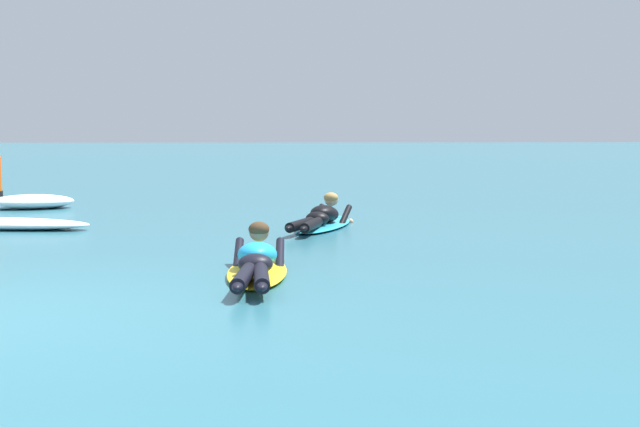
% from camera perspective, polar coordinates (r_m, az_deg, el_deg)
% --- Properties ---
extents(ground_plane, '(120.00, 120.00, 0.00)m').
position_cam_1_polar(ground_plane, '(17.21, -11.00, 0.59)').
color(ground_plane, '#2D6B7A').
extents(surfer_near, '(0.63, 2.58, 0.55)m').
position_cam_1_polar(surfer_near, '(8.85, -4.09, -3.19)').
color(surfer_near, yellow).
rests_on(surfer_near, ground).
extents(surfer_far, '(1.23, 2.48, 0.55)m').
position_cam_1_polar(surfer_far, '(12.93, 0.12, -0.37)').
color(surfer_far, '#2DB2D1').
rests_on(surfer_far, ground).
extents(whitewater_mid_left, '(1.61, 1.10, 0.26)m').
position_cam_1_polar(whitewater_mid_left, '(16.84, -18.02, 0.71)').
color(whitewater_mid_left, white).
rests_on(whitewater_mid_left, ground).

